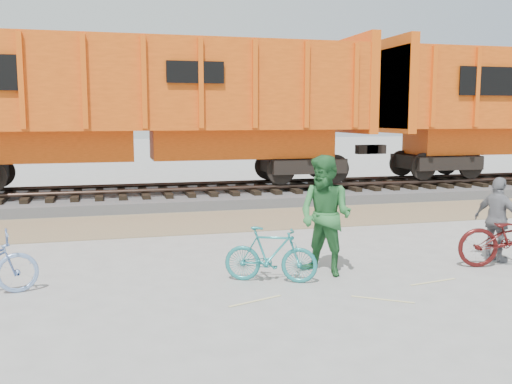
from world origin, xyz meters
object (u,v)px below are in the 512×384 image
(hopper_car_center, at_px, (141,104))
(person_woman, at_px, (498,220))
(bicycle_teal, at_px, (271,255))
(person_man, at_px, (325,216))

(hopper_car_center, height_order, person_woman, hopper_car_center)
(bicycle_teal, height_order, person_woman, person_woman)
(person_man, distance_m, person_woman, 3.34)
(hopper_car_center, height_order, person_man, hopper_car_center)
(hopper_car_center, bearing_deg, person_woman, -56.55)
(person_man, relative_size, person_woman, 1.29)
(person_man, xyz_separation_m, person_woman, (3.33, -0.02, -0.23))
(bicycle_teal, xyz_separation_m, person_woman, (4.33, 0.18, 0.33))
(bicycle_teal, bearing_deg, person_woman, -63.99)
(hopper_car_center, relative_size, person_man, 6.99)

